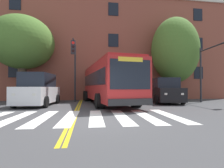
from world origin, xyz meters
TOP-DOWN VIEW (x-y plane):
  - ground_plane at (0.00, 0.00)m, footprint 120.00×120.00m
  - crosswalk at (-0.65, 1.03)m, footprint 8.81×4.53m
  - lane_line_yellow_inner at (-1.14, 15.03)m, footprint 0.12×36.00m
  - lane_line_yellow_outer at (-0.98, 15.03)m, footprint 0.12×36.00m
  - city_bus at (1.10, 7.65)m, footprint 3.96×11.53m
  - car_white_near_lane at (-4.01, 6.53)m, footprint 2.57×4.90m
  - car_black_far_lane at (6.13, 7.45)m, footprint 2.78×5.22m
  - car_tan_behind_bus at (-0.28, 16.64)m, footprint 2.03×3.68m
  - traffic_light_near_corner at (9.46, 5.70)m, footprint 0.62×3.94m
  - traffic_light_overhead at (-1.53, 8.05)m, footprint 0.35×3.47m
  - street_tree_curbside_large at (8.58, 10.02)m, footprint 7.05×7.03m
  - street_tree_curbside_small at (-6.33, 9.97)m, footprint 6.99×6.84m
  - building_facade at (-2.63, 16.13)m, footprint 37.14×9.42m

SIDE VIEW (x-z plane):
  - ground_plane at x=0.00m, z-range 0.00..0.00m
  - lane_line_yellow_inner at x=-1.14m, z-range 0.00..0.01m
  - lane_line_yellow_outer at x=-0.98m, z-range 0.00..0.01m
  - crosswalk at x=-0.65m, z-range 0.00..0.01m
  - car_tan_behind_bus at x=-0.28m, z-range -0.08..1.75m
  - car_black_far_lane at x=6.13m, z-range -0.05..2.08m
  - car_white_near_lane at x=-4.01m, z-range -0.07..2.29m
  - city_bus at x=1.10m, z-range 0.13..3.32m
  - traffic_light_near_corner at x=9.46m, z-range 0.93..5.80m
  - traffic_light_overhead at x=-1.53m, z-range 0.95..6.20m
  - street_tree_curbside_large at x=8.58m, z-range 0.90..9.47m
  - street_tree_curbside_small at x=-6.33m, z-range 1.46..9.33m
  - building_facade at x=-2.63m, z-range 0.00..12.04m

